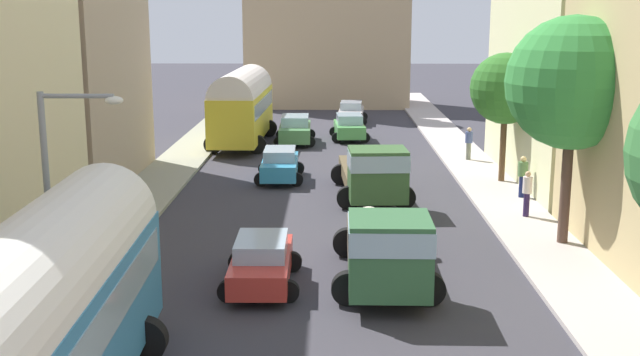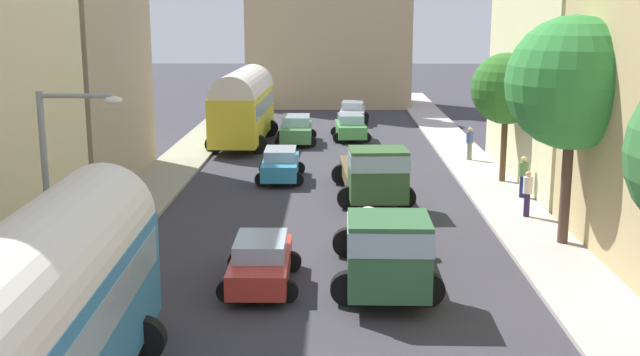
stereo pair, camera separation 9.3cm
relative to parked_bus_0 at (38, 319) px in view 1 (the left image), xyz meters
name	(u,v)px [view 1 (the left image)]	position (x,y,z in m)	size (l,w,h in m)	color
ground_plane	(323,172)	(4.70, 23.63, -2.26)	(154.00, 154.00, 0.00)	#35333A
sidewalk_left	(171,170)	(-2.55, 23.63, -2.19)	(2.50, 70.00, 0.14)	gray
sidewalk_right	(476,171)	(11.95, 23.63, -2.19)	(2.50, 70.00, 0.14)	#B0A6A1
building_left_2	(70,57)	(-6.08, 20.77, 3.29)	(4.56, 10.09, 11.09)	tan
building_right_2	(584,38)	(16.08, 21.95, 4.06)	(6.35, 12.53, 12.56)	beige
distant_church	(327,25)	(4.70, 49.75, 4.14)	(12.75, 6.01, 19.68)	tan
parked_bus_0	(38,319)	(0.00, 0.00, 0.00)	(3.49, 10.02, 4.08)	teal
parked_bus_1	(242,103)	(0.00, 31.30, 0.09)	(3.52, 9.55, 4.25)	gold
cargo_truck_0	(386,246)	(6.57, 7.68, -1.01)	(3.01, 6.85, 2.39)	#305F37
cargo_truck_1	(373,172)	(6.74, 17.80, -1.04)	(3.29, 7.44, 2.42)	#345A2D
car_0	(349,127)	(6.13, 33.08, -1.50)	(2.37, 3.82, 1.51)	#4D9B4C
car_1	(351,112)	(6.41, 39.99, -1.52)	(2.35, 4.08, 1.47)	silver
car_2	(262,262)	(3.16, 7.91, -1.55)	(2.19, 3.97, 1.39)	#B93329
car_3	(280,164)	(2.76, 21.72, -1.52)	(2.19, 4.00, 1.44)	#338FBE
car_4	(295,129)	(2.98, 31.77, -1.46)	(2.41, 4.43, 1.60)	#508A4F
pedestrian_0	(527,192)	(12.20, 15.04, -1.21)	(0.43, 0.43, 1.82)	#291C42
pedestrian_2	(469,142)	(11.99, 26.12, -1.25)	(0.50, 0.50, 1.78)	slate
pedestrian_3	(523,176)	(12.76, 18.04, -1.23)	(0.49, 0.49, 1.81)	#171E4C
streetlamp_near	(60,181)	(-1.48, 5.65, 1.21)	(2.05, 0.28, 5.63)	gray
roadside_tree_1	(573,83)	(12.60, 11.80, 3.03)	(4.19, 4.19, 7.40)	brown
roadside_tree_2	(506,89)	(12.60, 21.13, 1.94)	(3.08, 3.08, 5.76)	brown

